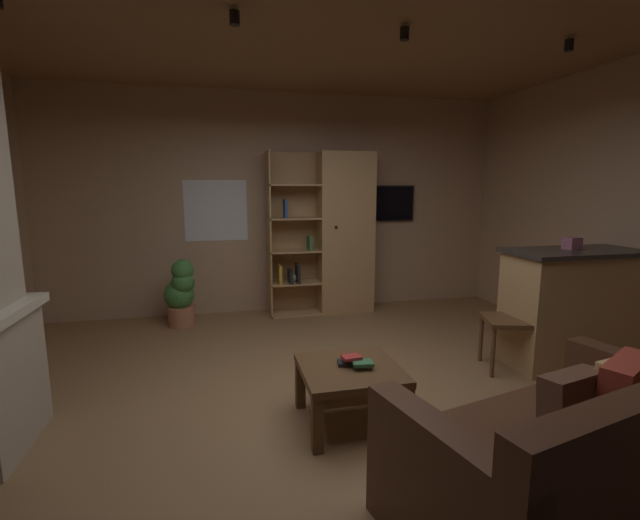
% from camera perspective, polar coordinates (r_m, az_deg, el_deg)
% --- Properties ---
extents(floor, '(5.94, 5.43, 0.02)m').
position_cam_1_polar(floor, '(3.47, 1.56, -18.66)').
color(floor, olive).
rests_on(floor, ground).
extents(wall_back, '(6.06, 0.06, 2.83)m').
position_cam_1_polar(wall_back, '(5.76, -5.27, 7.34)').
color(wall_back, tan).
rests_on(wall_back, ground).
extents(ceiling, '(5.94, 5.43, 0.02)m').
position_cam_1_polar(ceiling, '(3.29, 1.82, 31.10)').
color(ceiling, '#8E6B47').
extents(window_pane_back, '(0.78, 0.01, 0.77)m').
position_cam_1_polar(window_pane_back, '(5.68, -13.55, 6.34)').
color(window_pane_back, white).
extents(bookshelf_cabinet, '(1.36, 0.41, 2.07)m').
position_cam_1_polar(bookshelf_cabinet, '(5.66, 2.42, 3.39)').
color(bookshelf_cabinet, tan).
rests_on(bookshelf_cabinet, ground).
extents(kitchen_bar_counter, '(1.56, 0.60, 1.07)m').
position_cam_1_polar(kitchen_bar_counter, '(4.75, 31.68, -5.18)').
color(kitchen_bar_counter, tan).
rests_on(kitchen_bar_counter, ground).
extents(tissue_box, '(0.13, 0.13, 0.11)m').
position_cam_1_polar(tissue_box, '(4.53, 30.28, 1.91)').
color(tissue_box, '#995972').
rests_on(tissue_box, kitchen_bar_counter).
extents(leather_couch, '(1.81, 1.25, 0.84)m').
position_cam_1_polar(leather_couch, '(2.63, 29.86, -22.27)').
color(leather_couch, '#4C2D1E').
rests_on(leather_couch, ground).
extents(coffee_table, '(0.68, 0.66, 0.41)m').
position_cam_1_polar(coffee_table, '(3.10, 3.98, -15.23)').
color(coffee_table, brown).
rests_on(coffee_table, ground).
extents(table_book_0, '(0.12, 0.11, 0.03)m').
position_cam_1_polar(table_book_0, '(3.09, 3.38, -13.39)').
color(table_book_0, black).
rests_on(table_book_0, coffee_table).
extents(table_book_1, '(0.15, 0.12, 0.02)m').
position_cam_1_polar(table_book_1, '(3.03, 5.66, -13.38)').
color(table_book_1, '#387247').
rests_on(table_book_1, coffee_table).
extents(table_book_2, '(0.14, 0.11, 0.02)m').
position_cam_1_polar(table_book_2, '(3.06, 4.17, -12.67)').
color(table_book_2, '#B22D2D').
rests_on(table_book_2, coffee_table).
extents(dining_chair, '(0.53, 0.53, 0.92)m').
position_cam_1_polar(dining_chair, '(4.25, 24.77, -6.38)').
color(dining_chair, brown).
rests_on(dining_chair, ground).
extents(potted_floor_plant, '(0.37, 0.37, 0.80)m').
position_cam_1_polar(potted_floor_plant, '(5.39, -17.86, -4.15)').
color(potted_floor_plant, '#B77051').
rests_on(potted_floor_plant, ground).
extents(wall_mounted_tv, '(0.86, 0.06, 0.48)m').
position_cam_1_polar(wall_mounted_tv, '(6.06, 8.41, 7.39)').
color(wall_mounted_tv, black).
extents(track_light_spot_1, '(0.07, 0.07, 0.09)m').
position_cam_1_polar(track_light_spot_1, '(3.39, -11.21, 28.82)').
color(track_light_spot_1, black).
extents(track_light_spot_2, '(0.07, 0.07, 0.09)m').
position_cam_1_polar(track_light_spot_2, '(3.68, 11.08, 27.22)').
color(track_light_spot_2, black).
extents(track_light_spot_3, '(0.07, 0.07, 0.09)m').
position_cam_1_polar(track_light_spot_3, '(4.36, 29.98, 23.32)').
color(track_light_spot_3, black).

